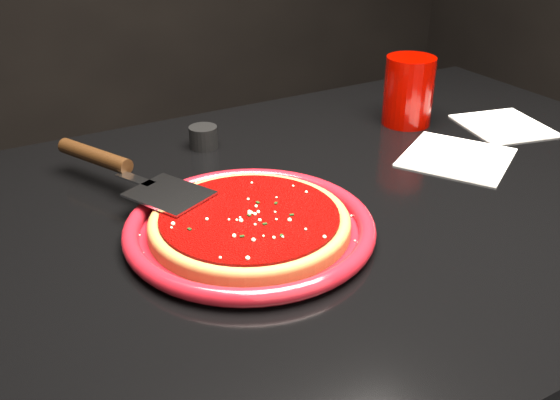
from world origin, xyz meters
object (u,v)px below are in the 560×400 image
object	(u,v)px
table	(330,393)
plate	(250,227)
cup	(408,91)
pizza_server	(130,170)
ramekin	(203,137)

from	to	relation	value
table	plate	size ratio (longest dim) A/B	3.87
table	plate	world-z (taller)	plate
plate	table	bearing A→B (deg)	12.52
table	cup	xyz separation A→B (m)	(0.26, 0.17, 0.43)
pizza_server	ramekin	distance (m)	0.19
pizza_server	table	bearing A→B (deg)	-53.96
plate	pizza_server	distance (m)	0.20
table	plate	bearing A→B (deg)	-167.48
table	cup	bearing A→B (deg)	33.36
table	cup	world-z (taller)	cup
plate	ramekin	size ratio (longest dim) A/B	6.73
ramekin	cup	bearing A→B (deg)	-12.32
cup	pizza_server	bearing A→B (deg)	-176.25
table	cup	distance (m)	0.53
table	pizza_server	size ratio (longest dim) A/B	3.63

